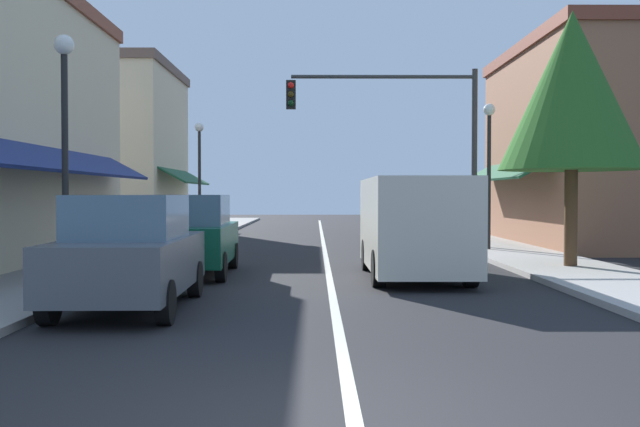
# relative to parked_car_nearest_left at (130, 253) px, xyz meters

# --- Properties ---
(ground_plane) EXTENTS (80.00, 80.00, 0.00)m
(ground_plane) POSITION_rel_parked_car_nearest_left_xyz_m (3.15, 12.11, -0.88)
(ground_plane) COLOR black
(sidewalk_left) EXTENTS (2.60, 56.00, 0.12)m
(sidewalk_left) POSITION_rel_parked_car_nearest_left_xyz_m (-2.35, 12.11, -0.82)
(sidewalk_left) COLOR gray
(sidewalk_left) RESTS_ON ground
(sidewalk_right) EXTENTS (2.60, 56.00, 0.12)m
(sidewalk_right) POSITION_rel_parked_car_nearest_left_xyz_m (8.65, 12.11, -0.82)
(sidewalk_right) COLOR #A39E99
(sidewalk_right) RESTS_ON ground
(lane_center_stripe) EXTENTS (0.14, 52.00, 0.01)m
(lane_center_stripe) POSITION_rel_parked_car_nearest_left_xyz_m (3.15, 12.11, -0.88)
(lane_center_stripe) COLOR silver
(lane_center_stripe) RESTS_ON ground
(storefront_right_block) EXTENTS (5.58, 10.20, 7.03)m
(storefront_right_block) POSITION_rel_parked_car_nearest_left_xyz_m (12.08, 14.11, 2.64)
(storefront_right_block) COLOR #8E5B42
(storefront_right_block) RESTS_ON ground
(storefront_far_left) EXTENTS (6.19, 8.20, 7.64)m
(storefront_far_left) POSITION_rel_parked_car_nearest_left_xyz_m (-6.08, 22.11, 2.95)
(storefront_far_left) COLOR beige
(storefront_far_left) RESTS_ON ground
(parked_car_nearest_left) EXTENTS (1.83, 4.13, 1.77)m
(parked_car_nearest_left) POSITION_rel_parked_car_nearest_left_xyz_m (0.00, 0.00, 0.00)
(parked_car_nearest_left) COLOR #4C5156
(parked_car_nearest_left) RESTS_ON ground
(parked_car_second_left) EXTENTS (1.86, 4.14, 1.77)m
(parked_car_second_left) POSITION_rel_parked_car_nearest_left_xyz_m (0.12, 4.81, 0.00)
(parked_car_second_left) COLOR #0F4C33
(parked_car_second_left) RESTS_ON ground
(van_in_lane) EXTENTS (2.02, 5.19, 2.12)m
(van_in_lane) POSITION_rel_parked_car_nearest_left_xyz_m (4.95, 4.27, 0.27)
(van_in_lane) COLOR beige
(van_in_lane) RESTS_ON ground
(traffic_signal_mast_arm) EXTENTS (6.10, 0.50, 5.78)m
(traffic_signal_mast_arm) POSITION_rel_parked_car_nearest_left_xyz_m (5.82, 12.02, 3.13)
(traffic_signal_mast_arm) COLOR #333333
(traffic_signal_mast_arm) RESTS_ON ground
(street_lamp_left_near) EXTENTS (0.36, 0.36, 4.68)m
(street_lamp_left_near) POSITION_rel_parked_car_nearest_left_xyz_m (-1.71, 2.11, 2.28)
(street_lamp_left_near) COLOR black
(street_lamp_left_near) RESTS_ON ground
(street_lamp_right_mid) EXTENTS (0.36, 0.36, 4.52)m
(street_lamp_right_mid) POSITION_rel_parked_car_nearest_left_xyz_m (8.11, 10.77, 2.19)
(street_lamp_right_mid) COLOR black
(street_lamp_right_mid) RESTS_ON ground
(street_lamp_left_far) EXTENTS (0.36, 0.36, 4.65)m
(street_lamp_left_far) POSITION_rel_parked_car_nearest_left_xyz_m (-1.79, 18.05, 2.27)
(street_lamp_left_far) COLOR black
(street_lamp_left_far) RESTS_ON ground
(tree_right_near) EXTENTS (3.34, 3.34, 6.02)m
(tree_right_near) POSITION_rel_parked_car_nearest_left_xyz_m (8.79, 5.62, 3.29)
(tree_right_near) COLOR #4C331E
(tree_right_near) RESTS_ON ground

